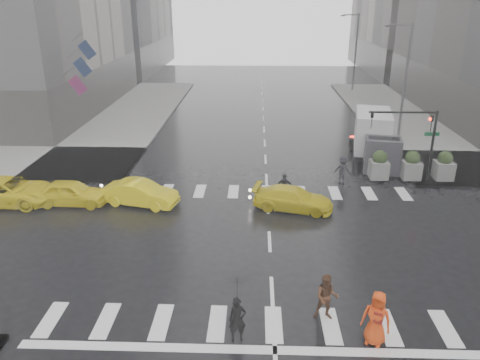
{
  "coord_description": "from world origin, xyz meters",
  "views": [
    {
      "loc": [
        -0.72,
        -19.53,
        10.82
      ],
      "look_at": [
        -1.47,
        2.0,
        2.32
      ],
      "focal_mm": 35.0,
      "sensor_mm": 36.0,
      "label": 1
    }
  ],
  "objects_px": {
    "traffic_signal_pole": "(417,132)",
    "pedestrian_brown": "(327,297)",
    "taxi_front": "(71,193)",
    "box_truck": "(375,137)",
    "pedestrian_orange": "(376,318)",
    "taxi_mid": "(141,193)"
  },
  "relations": [
    {
      "from": "taxi_front",
      "to": "box_truck",
      "type": "bearing_deg",
      "value": -65.32
    },
    {
      "from": "taxi_mid",
      "to": "box_truck",
      "type": "height_order",
      "value": "box_truck"
    },
    {
      "from": "taxi_mid",
      "to": "traffic_signal_pole",
      "type": "bearing_deg",
      "value": -62.03
    },
    {
      "from": "pedestrian_orange",
      "to": "taxi_mid",
      "type": "relative_size",
      "value": 0.47
    },
    {
      "from": "taxi_front",
      "to": "traffic_signal_pole",
      "type": "bearing_deg",
      "value": -76.93
    },
    {
      "from": "traffic_signal_pole",
      "to": "pedestrian_orange",
      "type": "distance_m",
      "value": 16.02
    },
    {
      "from": "traffic_signal_pole",
      "to": "box_truck",
      "type": "height_order",
      "value": "traffic_signal_pole"
    },
    {
      "from": "traffic_signal_pole",
      "to": "taxi_front",
      "type": "xyz_separation_m",
      "value": [
        -19.9,
        -4.11,
        -2.53
      ]
    },
    {
      "from": "taxi_front",
      "to": "taxi_mid",
      "type": "relative_size",
      "value": 0.97
    },
    {
      "from": "pedestrian_orange",
      "to": "pedestrian_brown",
      "type": "bearing_deg",
      "value": 166.96
    },
    {
      "from": "traffic_signal_pole",
      "to": "pedestrian_orange",
      "type": "height_order",
      "value": "traffic_signal_pole"
    },
    {
      "from": "taxi_front",
      "to": "box_truck",
      "type": "relative_size",
      "value": 0.65
    },
    {
      "from": "traffic_signal_pole",
      "to": "pedestrian_brown",
      "type": "distance_m",
      "value": 15.52
    },
    {
      "from": "traffic_signal_pole",
      "to": "box_truck",
      "type": "bearing_deg",
      "value": 111.6
    },
    {
      "from": "traffic_signal_pole",
      "to": "pedestrian_brown",
      "type": "relative_size",
      "value": 2.54
    },
    {
      "from": "pedestrian_brown",
      "to": "taxi_mid",
      "type": "bearing_deg",
      "value": 136.93
    },
    {
      "from": "pedestrian_orange",
      "to": "box_truck",
      "type": "xyz_separation_m",
      "value": [
        4.19,
        18.61,
        0.79
      ]
    },
    {
      "from": "pedestrian_brown",
      "to": "taxi_front",
      "type": "distance_m",
      "value": 15.9
    },
    {
      "from": "taxi_front",
      "to": "pedestrian_orange",
      "type": "bearing_deg",
      "value": -125.58
    },
    {
      "from": "traffic_signal_pole",
      "to": "pedestrian_brown",
      "type": "xyz_separation_m",
      "value": [
        -7.14,
        -13.59,
        -2.33
      ]
    },
    {
      "from": "pedestrian_orange",
      "to": "taxi_front",
      "type": "relative_size",
      "value": 0.48
    },
    {
      "from": "traffic_signal_pole",
      "to": "taxi_mid",
      "type": "xyz_separation_m",
      "value": [
        -16.04,
        -4.05,
        -2.53
      ]
    }
  ]
}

